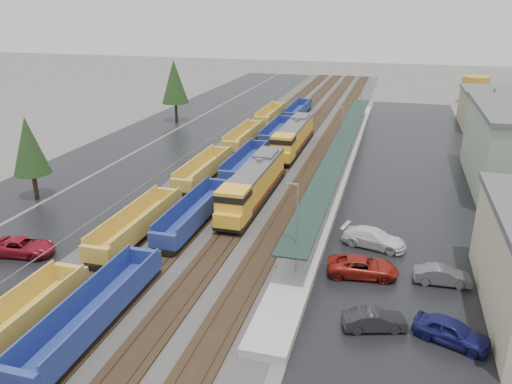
{
  "coord_description": "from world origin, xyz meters",
  "views": [
    {
      "loc": [
        15.77,
        -13.5,
        20.11
      ],
      "look_at": [
        2.72,
        32.83,
        2.0
      ],
      "focal_mm": 35.0,
      "sensor_mm": 36.0,
      "label": 1
    }
  ],
  "objects_px": {
    "locomotive_lead": "(253,185)",
    "storage_tank": "(474,90)",
    "parked_car_east_b": "(363,267)",
    "parked_car_east_d": "(451,332)",
    "locomotive_trail": "(293,137)",
    "parked_car_west_c": "(23,247)",
    "parked_car_east_a": "(375,320)",
    "parked_car_east_e": "(442,276)",
    "parked_car_east_c": "(374,238)",
    "well_string_yellow": "(176,194)",
    "well_string_blue": "(224,184)"
  },
  "relations": [
    {
      "from": "locomotive_lead",
      "to": "storage_tank",
      "type": "height_order",
      "value": "storage_tank"
    },
    {
      "from": "storage_tank",
      "to": "parked_car_east_a",
      "type": "bearing_deg",
      "value": -100.24
    },
    {
      "from": "parked_car_east_d",
      "to": "well_string_blue",
      "type": "bearing_deg",
      "value": 67.52
    },
    {
      "from": "parked_car_west_c",
      "to": "parked_car_east_b",
      "type": "height_order",
      "value": "parked_car_east_b"
    },
    {
      "from": "storage_tank",
      "to": "parked_car_east_d",
      "type": "height_order",
      "value": "storage_tank"
    },
    {
      "from": "parked_car_west_c",
      "to": "parked_car_east_d",
      "type": "height_order",
      "value": "parked_car_east_d"
    },
    {
      "from": "locomotive_trail",
      "to": "parked_car_west_c",
      "type": "xyz_separation_m",
      "value": [
        -15.74,
        -37.35,
        -1.53
      ]
    },
    {
      "from": "parked_car_east_c",
      "to": "parked_car_east_e",
      "type": "distance_m",
      "value": 7.39
    },
    {
      "from": "parked_car_east_c",
      "to": "parked_car_east_b",
      "type": "bearing_deg",
      "value": -172.6
    },
    {
      "from": "well_string_blue",
      "to": "parked_car_east_b",
      "type": "height_order",
      "value": "well_string_blue"
    },
    {
      "from": "parked_car_east_a",
      "to": "parked_car_east_e",
      "type": "relative_size",
      "value": 0.99
    },
    {
      "from": "storage_tank",
      "to": "parked_car_east_c",
      "type": "xyz_separation_m",
      "value": [
        -16.85,
        -76.76,
        -2.03
      ]
    },
    {
      "from": "parked_car_east_d",
      "to": "parked_car_east_a",
      "type": "bearing_deg",
      "value": 109.96
    },
    {
      "from": "storage_tank",
      "to": "parked_car_east_b",
      "type": "distance_m",
      "value": 84.0
    },
    {
      "from": "parked_car_west_c",
      "to": "parked_car_east_c",
      "type": "bearing_deg",
      "value": -78.85
    },
    {
      "from": "locomotive_lead",
      "to": "locomotive_trail",
      "type": "bearing_deg",
      "value": 90.0
    },
    {
      "from": "parked_car_east_e",
      "to": "parked_car_east_d",
      "type": "bearing_deg",
      "value": 177.42
    },
    {
      "from": "parked_car_east_b",
      "to": "locomotive_trail",
      "type": "bearing_deg",
      "value": 13.73
    },
    {
      "from": "parked_car_east_a",
      "to": "parked_car_east_b",
      "type": "bearing_deg",
      "value": -6.68
    },
    {
      "from": "locomotive_trail",
      "to": "parked_car_east_b",
      "type": "relative_size",
      "value": 3.39
    },
    {
      "from": "well_string_yellow",
      "to": "storage_tank",
      "type": "relative_size",
      "value": 17.28
    },
    {
      "from": "locomotive_lead",
      "to": "parked_car_east_b",
      "type": "bearing_deg",
      "value": -44.04
    },
    {
      "from": "parked_car_east_b",
      "to": "parked_car_east_c",
      "type": "bearing_deg",
      "value": -12.64
    },
    {
      "from": "well_string_blue",
      "to": "storage_tank",
      "type": "height_order",
      "value": "storage_tank"
    },
    {
      "from": "parked_car_east_b",
      "to": "parked_car_east_e",
      "type": "relative_size",
      "value": 1.3
    },
    {
      "from": "parked_car_east_e",
      "to": "parked_car_east_a",
      "type": "bearing_deg",
      "value": 144.18
    },
    {
      "from": "locomotive_lead",
      "to": "parked_car_east_d",
      "type": "relative_size",
      "value": 3.98
    },
    {
      "from": "locomotive_trail",
      "to": "locomotive_lead",
      "type": "bearing_deg",
      "value": -90.0
    },
    {
      "from": "storage_tank",
      "to": "parked_car_east_d",
      "type": "xyz_separation_m",
      "value": [
        -11.35,
        -89.11,
        -2.05
      ]
    },
    {
      "from": "parked_car_west_c",
      "to": "parked_car_east_d",
      "type": "bearing_deg",
      "value": -101.91
    },
    {
      "from": "well_string_yellow",
      "to": "storage_tank",
      "type": "xyz_separation_m",
      "value": [
        37.86,
        72.14,
        1.67
      ]
    },
    {
      "from": "well_string_blue",
      "to": "locomotive_trail",
      "type": "bearing_deg",
      "value": 77.94
    },
    {
      "from": "locomotive_lead",
      "to": "parked_car_west_c",
      "type": "xyz_separation_m",
      "value": [
        -15.74,
        -16.35,
        -1.53
      ]
    },
    {
      "from": "well_string_yellow",
      "to": "parked_car_east_d",
      "type": "relative_size",
      "value": 20.96
    },
    {
      "from": "locomotive_lead",
      "to": "storage_tank",
      "type": "distance_m",
      "value": 76.19
    },
    {
      "from": "parked_car_west_c",
      "to": "parked_car_east_b",
      "type": "bearing_deg",
      "value": -88.82
    },
    {
      "from": "locomotive_trail",
      "to": "storage_tank",
      "type": "height_order",
      "value": "storage_tank"
    },
    {
      "from": "parked_car_west_c",
      "to": "parked_car_east_d",
      "type": "distance_m",
      "value": 34.36
    },
    {
      "from": "well_string_yellow",
      "to": "parked_car_east_a",
      "type": "height_order",
      "value": "well_string_yellow"
    },
    {
      "from": "parked_car_east_c",
      "to": "parked_car_east_d",
      "type": "distance_m",
      "value": 13.52
    },
    {
      "from": "well_string_yellow",
      "to": "locomotive_lead",
      "type": "bearing_deg",
      "value": 14.34
    },
    {
      "from": "locomotive_lead",
      "to": "storage_tank",
      "type": "xyz_separation_m",
      "value": [
        29.86,
        70.1,
        0.57
      ]
    },
    {
      "from": "parked_car_east_d",
      "to": "locomotive_trail",
      "type": "bearing_deg",
      "value": 45.75
    },
    {
      "from": "parked_car_west_c",
      "to": "parked_car_east_e",
      "type": "xyz_separation_m",
      "value": [
        34.19,
        4.68,
        -0.05
      ]
    },
    {
      "from": "parked_car_east_b",
      "to": "locomotive_lead",
      "type": "bearing_deg",
      "value": 39.02
    },
    {
      "from": "parked_car_east_a",
      "to": "parked_car_east_b",
      "type": "height_order",
      "value": "parked_car_east_b"
    },
    {
      "from": "well_string_yellow",
      "to": "parked_car_east_c",
      "type": "height_order",
      "value": "well_string_yellow"
    },
    {
      "from": "parked_car_west_c",
      "to": "parked_car_east_c",
      "type": "relative_size",
      "value": 0.96
    },
    {
      "from": "well_string_blue",
      "to": "parked_car_east_c",
      "type": "bearing_deg",
      "value": -27.74
    },
    {
      "from": "parked_car_east_c",
      "to": "parked_car_east_d",
      "type": "height_order",
      "value": "parked_car_east_c"
    }
  ]
}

